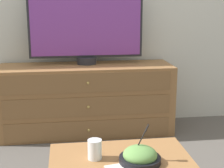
# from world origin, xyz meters

# --- Properties ---
(ground_plane) EXTENTS (12.00, 12.00, 0.00)m
(ground_plane) POSITION_xyz_m (0.00, 0.00, 0.00)
(ground_plane) COLOR #56514C
(dresser) EXTENTS (1.50, 0.46, 0.61)m
(dresser) POSITION_xyz_m (0.09, -0.25, 0.30)
(dresser) COLOR olive
(dresser) RESTS_ON ground_plane
(tv) EXTENTS (0.99, 0.17, 0.68)m
(tv) POSITION_xyz_m (0.10, -0.17, 0.96)
(tv) COLOR #232328
(tv) RESTS_ON dresser
(takeout_bowl) EXTENTS (0.20, 0.20, 0.19)m
(takeout_bowl) POSITION_xyz_m (0.26, -1.68, 0.42)
(takeout_bowl) COLOR black
(takeout_bowl) RESTS_ON coffee_table
(drink_cup) EXTENTS (0.07, 0.07, 0.10)m
(drink_cup) POSITION_xyz_m (0.04, -1.61, 0.43)
(drink_cup) COLOR beige
(drink_cup) RESTS_ON coffee_table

